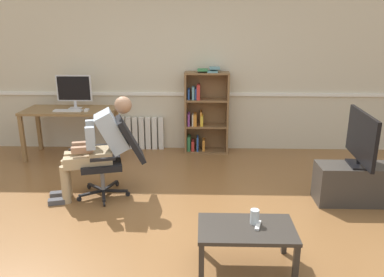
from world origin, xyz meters
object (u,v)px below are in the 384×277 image
office_chair (115,154)px  spare_remote (258,225)px  coffee_table (246,232)px  tv_stand (355,184)px  tv_screen (362,138)px  computer_desk (70,116)px  bookshelf (204,113)px  computer_mouse (87,110)px  person_seated (98,145)px  imac_monitor (74,89)px  drinking_glass (255,217)px  radiator (135,133)px  keyboard (68,111)px

office_chair → spare_remote: office_chair is taller
coffee_table → tv_stand: bearing=42.1°
tv_stand → tv_screen: tv_screen is taller
tv_stand → spare_remote: (-1.30, -1.25, 0.16)m
coffee_table → spare_remote: bearing=10.9°
office_chair → tv_screen: (2.82, -0.14, 0.26)m
computer_desk → bookshelf: 2.08m
bookshelf → tv_screen: 2.52m
computer_mouse → computer_desk: bearing=158.2°
person_seated → computer_mouse: bearing=-174.0°
person_seated → tv_stand: 3.02m
tv_stand → person_seated: bearing=178.3°
computer_mouse → tv_screen: size_ratio=0.11×
imac_monitor → person_seated: 1.72m
imac_monitor → coffee_table: bearing=-50.6°
bookshelf → drinking_glass: bookshelf is taller
tv_screen → tv_stand: bearing=90.0°
radiator → computer_mouse: bearing=-140.7°
coffee_table → drinking_glass: 0.15m
tv_stand → computer_mouse: bearing=158.4°
computer_mouse → person_seated: 1.41m
computer_mouse → drinking_glass: 3.40m
keyboard → computer_mouse: (0.28, 0.02, 0.01)m
radiator → coffee_table: bearing=-64.8°
tv_stand → spare_remote: bearing=-136.3°
bookshelf → tv_stand: bearing=-45.8°
radiator → coffee_table: size_ratio=1.16×
imac_monitor → computer_desk: bearing=-131.8°
bookshelf → coffee_table: size_ratio=1.69×
office_chair → coffee_table: (1.42, -1.40, -0.19)m
coffee_table → drinking_glass: drinking_glass is taller
tv_screen → office_chair: bearing=91.3°
computer_mouse → coffee_table: bearing=-51.5°
office_chair → tv_stand: bearing=71.5°
tv_screen → coffee_table: size_ratio=1.10×
keyboard → tv_stand: size_ratio=0.47×
coffee_table → drinking_glass: (0.07, 0.07, 0.11)m
keyboard → person_seated: person_seated is taller
imac_monitor → drinking_glass: (2.41, -2.79, -0.61)m
office_chair → person_seated: size_ratio=0.79×
radiator → drinking_glass: size_ratio=7.32×
keyboard → bookshelf: 2.08m
tv_screen → drinking_glass: (-1.33, -1.20, -0.34)m
imac_monitor → drinking_glass: size_ratio=4.19×
bookshelf → spare_remote: size_ratio=9.10×
keyboard → tv_stand: (3.79, -1.37, -0.54)m
computer_desk → person_seated: (0.82, -1.42, -0.01)m
tv_screen → computer_desk: bearing=72.5°
tv_stand → coffee_table: tv_stand is taller
office_chair → person_seated: 0.22m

